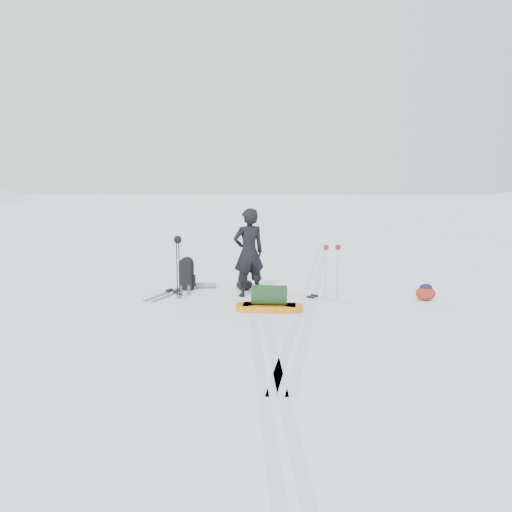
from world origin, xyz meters
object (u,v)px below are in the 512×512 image
object	(u,v)px
skier	(249,253)
ski_poles_black	(178,247)
expedition_rucksack	(189,275)
pulk_sled	(269,301)

from	to	relation	value
skier	ski_poles_black	bearing A→B (deg)	-12.24
skier	ski_poles_black	distance (m)	1.59
expedition_rucksack	pulk_sled	bearing A→B (deg)	-37.67
expedition_rucksack	skier	bearing A→B (deg)	-15.46
skier	pulk_sled	world-z (taller)	skier
pulk_sled	ski_poles_black	xyz separation A→B (m)	(-2.01, 1.01, 0.95)
pulk_sled	skier	bearing A→B (deg)	112.85
expedition_rucksack	ski_poles_black	distance (m)	1.24
expedition_rucksack	ski_poles_black	size ratio (longest dim) A/B	0.61
skier	expedition_rucksack	bearing A→B (deg)	-47.40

